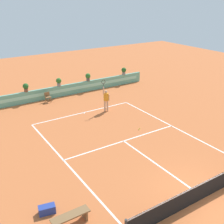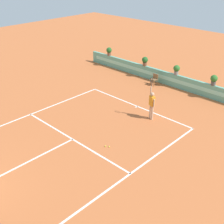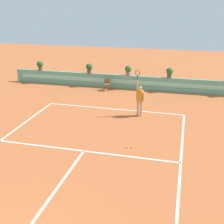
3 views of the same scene
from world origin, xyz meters
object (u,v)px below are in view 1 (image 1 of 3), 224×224
Objects in this scene: bench_courtside at (71,217)px; potted_plant_left at (26,87)px; tennis_player at (106,99)px; potted_plant_right at (88,77)px; potted_plant_far_right at (124,71)px; potted_plant_centre at (59,81)px; gear_bag at (47,209)px; tennis_ball_mid_court at (140,128)px; ball_kid_chair at (48,97)px; tennis_ball_near_baseline at (139,129)px.

bench_courtside is 2.21× the size of potted_plant_left.
tennis_player reaches higher than potted_plant_right.
bench_courtside is at bearing -131.32° from potted_plant_far_right.
gear_bag is at bearing -115.21° from potted_plant_centre.
tennis_ball_mid_court is 10.50m from potted_plant_left.
tennis_player reaches higher than bench_courtside.
ball_kid_chair is 1.17× the size of potted_plant_centre.
potted_plant_left is (-5.89, 0.00, 0.00)m from potted_plant_right.
potted_plant_right is 5.89m from potted_plant_left.
bench_courtside is at bearing -100.91° from potted_plant_left.
gear_bag is (-0.56, 1.15, -0.20)m from bench_courtside.
potted_plant_right is (8.70, 14.57, 1.04)m from bench_courtside.
potted_plant_left is (-4.95, 9.16, 1.38)m from tennis_ball_mid_court.
ball_kid_chair is 9.09m from tennis_ball_mid_court.
gear_bag is 0.97× the size of potted_plant_centre.
potted_plant_right is at bearing 180.00° from potted_plant_far_right.
potted_plant_far_right is (5.22, 9.26, 1.38)m from tennis_ball_near_baseline.
potted_plant_centre reaches higher than tennis_ball_near_baseline.
potted_plant_far_right is (13.37, 13.42, 1.23)m from gear_bag.
potted_plant_far_right is (5.05, 9.16, 1.38)m from tennis_ball_mid_court.
potted_plant_right is 1.00× the size of potted_plant_far_right.
potted_plant_right is (0.94, 9.16, 1.38)m from tennis_ball_mid_court.
potted_plant_right reaches higher than tennis_ball_near_baseline.
potted_plant_left is at bearing 79.09° from bench_courtside.
potted_plant_far_right is at bearing 44.29° from tennis_player.
tennis_player reaches higher than gear_bag.
potted_plant_left is at bearing 180.00° from potted_plant_right.
tennis_player is 7.49m from potted_plant_far_right.
gear_bag is 9.34m from tennis_ball_mid_court.
ball_kid_chair is 4.50m from potted_plant_right.
potted_plant_right is 1.00× the size of potted_plant_centre.
potted_plant_centre is (6.31, 13.42, 1.23)m from gear_bag.
gear_bag is at bearing -134.37° from tennis_player.
potted_plant_far_right is at bearing 45.10° from gear_bag.
ball_kid_chair is 8.53m from potted_plant_far_right.
bench_courtside is at bearing -120.85° from potted_plant_right.
potted_plant_far_right is 7.05m from potted_plant_centre.
gear_bag is 10.29× the size of tennis_ball_near_baseline.
bench_courtside is 2.21× the size of potted_plant_centre.
tennis_player reaches higher than potted_plant_centre.
potted_plant_far_right is at bearing 48.68° from bench_courtside.
potted_plant_centre is at bearing 180.00° from potted_plant_far_right.
tennis_ball_mid_court is 0.09× the size of potted_plant_far_right.
potted_plant_left is (-4.65, 5.22, 0.36)m from tennis_player.
potted_plant_right is at bearing 83.14° from tennis_ball_near_baseline.
tennis_ball_mid_court is at bearing -68.06° from ball_kid_chair.
ball_kid_chair is 9.13m from tennis_ball_near_baseline.
potted_plant_centre is (1.39, 0.73, 0.93)m from ball_kid_chair.
ball_kid_chair is at bearing -152.25° from potted_plant_centre.
potted_plant_right reaches higher than tennis_ball_mid_court.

